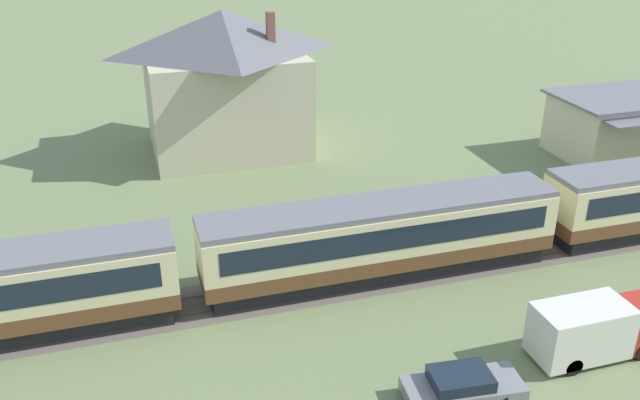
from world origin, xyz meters
name	(u,v)px	position (x,y,z in m)	size (l,w,h in m)	color
ground_plane	(575,241)	(0.00, 0.00, 0.00)	(600.00, 600.00, 0.00)	#707F51
passenger_train	(386,235)	(-11.70, -0.20, 2.30)	(95.99, 3.09, 4.14)	brown
railway_track	(345,280)	(-13.84, -0.20, 0.01)	(133.73, 3.60, 0.04)	#665B51
station_building	(629,124)	(12.00, 10.73, 2.29)	(11.34, 7.98, 4.52)	beige
station_house_grey_roof	(225,80)	(-16.18, 20.23, 5.35)	(11.96, 9.89, 10.35)	beige
parked_car_grey	(462,387)	(-12.33, -9.78, 0.61)	(4.83, 2.32, 1.28)	gray
delivery_truck_red	(595,329)	(-5.68, -8.86, 1.29)	(5.75, 2.12, 2.52)	#B2281E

